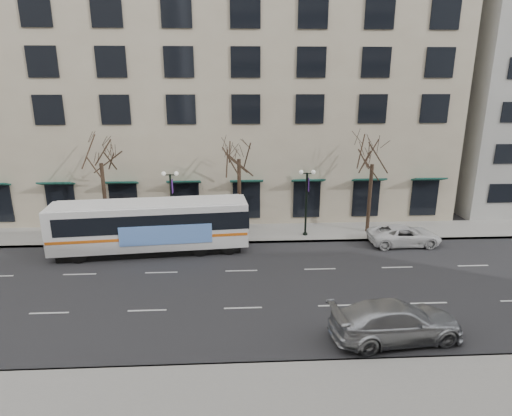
{
  "coord_description": "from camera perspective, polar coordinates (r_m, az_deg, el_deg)",
  "views": [
    {
      "loc": [
        -0.35,
        -22.36,
        11.48
      ],
      "look_at": [
        0.94,
        2.69,
        4.0
      ],
      "focal_mm": 30.0,
      "sensor_mm": 36.0,
      "label": 1
    }
  ],
  "objects": [
    {
      "name": "ground",
      "position": [
        25.14,
        -1.86,
        -10.58
      ],
      "size": [
        160.0,
        160.0,
        0.0
      ],
      "primitive_type": "plane",
      "color": "black",
      "rests_on": "ground"
    },
    {
      "name": "tree_far_left",
      "position": [
        32.97,
        -20.11,
        7.27
      ],
      "size": [
        3.6,
        3.6,
        8.34
      ],
      "color": "black",
      "rests_on": "ground"
    },
    {
      "name": "white_pickup",
      "position": [
        32.89,
        19.15,
        -3.45
      ],
      "size": [
        5.23,
        2.48,
        1.44
      ],
      "primitive_type": "imported",
      "rotation": [
        0.0,
        0.0,
        1.59
      ],
      "color": "silver",
      "rests_on": "ground"
    },
    {
      "name": "building_hotel",
      "position": [
        43.39,
        -5.38,
        17.23
      ],
      "size": [
        40.0,
        20.0,
        24.0
      ],
      "primitive_type": "cube",
      "color": "tan",
      "rests_on": "ground"
    },
    {
      "name": "city_bus",
      "position": [
        30.27,
        -13.69,
        -2.2
      ],
      "size": [
        13.48,
        4.13,
        3.6
      ],
      "rotation": [
        0.0,
        0.0,
        0.09
      ],
      "color": "silver",
      "rests_on": "ground"
    },
    {
      "name": "sidewalk_far",
      "position": [
        33.8,
        6.34,
        -3.22
      ],
      "size": [
        80.0,
        4.0,
        0.15
      ],
      "primitive_type": "cube",
      "color": "gray",
      "rests_on": "ground"
    },
    {
      "name": "tree_far_mid",
      "position": [
        31.5,
        -2.31,
        8.24
      ],
      "size": [
        3.6,
        3.6,
        8.55
      ],
      "color": "black",
      "rests_on": "ground"
    },
    {
      "name": "tree_far_right",
      "position": [
        33.22,
        15.36,
        7.26
      ],
      "size": [
        3.6,
        3.6,
        8.06
      ],
      "color": "black",
      "rests_on": "ground"
    },
    {
      "name": "silver_car",
      "position": [
        21.29,
        18.18,
        -14.14
      ],
      "size": [
        6.38,
        3.17,
        1.78
      ],
      "primitive_type": "imported",
      "rotation": [
        0.0,
        0.0,
        1.68
      ],
      "color": "#A7AAAF",
      "rests_on": "ground"
    },
    {
      "name": "lamp_post_left",
      "position": [
        32.07,
        -11.17,
        0.85
      ],
      "size": [
        1.22,
        0.45,
        5.21
      ],
      "color": "black",
      "rests_on": "ground"
    },
    {
      "name": "lamp_post_right",
      "position": [
        32.18,
        6.74,
        1.11
      ],
      "size": [
        1.22,
        0.45,
        5.21
      ],
      "color": "black",
      "rests_on": "ground"
    }
  ]
}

